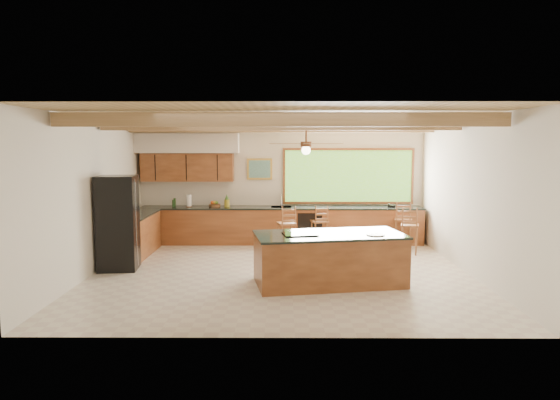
{
  "coord_description": "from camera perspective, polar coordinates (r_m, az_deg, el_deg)",
  "views": [
    {
      "loc": [
        0.04,
        -9.43,
        2.49
      ],
      "look_at": [
        -0.02,
        0.8,
        1.33
      ],
      "focal_mm": 32.0,
      "sensor_mm": 36.0,
      "label": 1
    }
  ],
  "objects": [
    {
      "name": "counter_run",
      "position": [
        12.15,
        -3.73,
        -3.15
      ],
      "size": [
        7.12,
        3.1,
        1.24
      ],
      "color": "brown",
      "rests_on": "ground"
    },
    {
      "name": "bar_stool_a",
      "position": [
        11.47,
        0.76,
        -2.81
      ],
      "size": [
        0.48,
        0.48,
        1.09
      ],
      "rotation": [
        0.0,
        0.0,
        0.29
      ],
      "color": "brown",
      "rests_on": "ground"
    },
    {
      "name": "bar_stool_c",
      "position": [
        11.61,
        14.68,
        -2.92
      ],
      "size": [
        0.48,
        0.48,
        1.08
      ],
      "rotation": [
        0.0,
        0.0,
        -0.29
      ],
      "color": "brown",
      "rests_on": "ground"
    },
    {
      "name": "room_shell",
      "position": [
        10.09,
        -0.86,
        4.89
      ],
      "size": [
        7.27,
        6.54,
        3.02
      ],
      "color": "beige",
      "rests_on": "ground"
    },
    {
      "name": "bar_stool_b",
      "position": [
        12.0,
        4.55,
        -2.55
      ],
      "size": [
        0.45,
        0.45,
        1.04
      ],
      "rotation": [
        0.0,
        0.0,
        0.24
      ],
      "color": "brown",
      "rests_on": "ground"
    },
    {
      "name": "refrigerator",
      "position": [
        10.36,
        -18.03,
        -2.5
      ],
      "size": [
        0.8,
        0.78,
        1.87
      ],
      "rotation": [
        0.0,
        0.0,
        0.1
      ],
      "color": "black",
      "rests_on": "ground"
    },
    {
      "name": "island",
      "position": [
        8.96,
        5.63,
        -6.68
      ],
      "size": [
        2.78,
        1.66,
        0.93
      ],
      "rotation": [
        0.0,
        0.0,
        0.17
      ],
      "color": "brown",
      "rests_on": "ground"
    },
    {
      "name": "ground",
      "position": [
        9.75,
        0.08,
        -8.33
      ],
      "size": [
        7.2,
        7.2,
        0.0
      ],
      "primitive_type": "plane",
      "color": "beige",
      "rests_on": "ground"
    },
    {
      "name": "bar_stool_d",
      "position": [
        12.31,
        13.97,
        -2.27
      ],
      "size": [
        0.49,
        0.49,
        1.12
      ],
      "rotation": [
        0.0,
        0.0,
        -0.24
      ],
      "color": "brown",
      "rests_on": "ground"
    }
  ]
}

